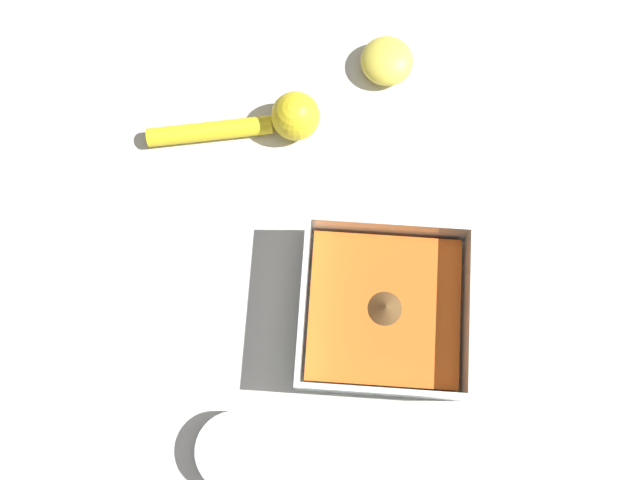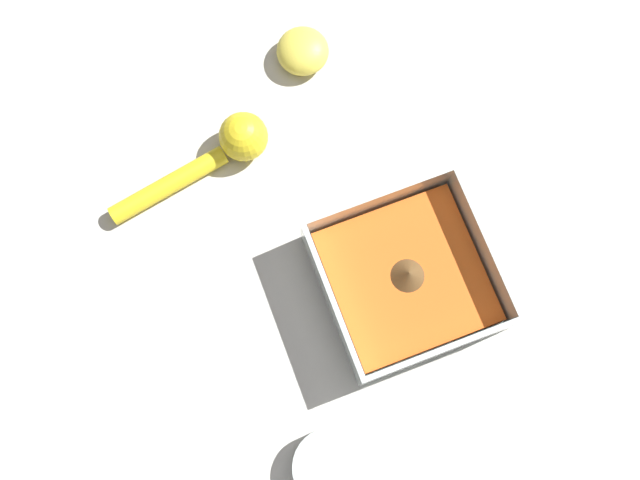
{
  "view_description": "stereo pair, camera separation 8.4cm",
  "coord_description": "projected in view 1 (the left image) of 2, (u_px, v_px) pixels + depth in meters",
  "views": [
    {
      "loc": [
        0.13,
        -0.04,
        0.85
      ],
      "look_at": [
        -0.06,
        -0.06,
        0.04
      ],
      "focal_mm": 42.0,
      "sensor_mm": 36.0,
      "label": 1
    },
    {
      "loc": [
        0.12,
        -0.13,
        0.85
      ],
      "look_at": [
        -0.06,
        -0.06,
        0.04
      ],
      "focal_mm": 42.0,
      "sensor_mm": 36.0,
      "label": 2
    }
  ],
  "objects": [
    {
      "name": "ground_plane",
      "position": [
        365.0,
        303.0,
        0.86
      ],
      "size": [
        4.0,
        4.0,
        0.0
      ],
      "primitive_type": "plane",
      "color": "beige"
    },
    {
      "name": "square_dish",
      "position": [
        384.0,
        310.0,
        0.83
      ],
      "size": [
        0.18,
        0.18,
        0.07
      ],
      "color": "silver",
      "rests_on": "ground_plane"
    },
    {
      "name": "spice_bowl",
      "position": [
        235.0,
        450.0,
        0.8
      ],
      "size": [
        0.08,
        0.08,
        0.03
      ],
      "color": "silver",
      "rests_on": "ground_plane"
    },
    {
      "name": "lemon_squeezer",
      "position": [
        271.0,
        120.0,
        0.88
      ],
      "size": [
        0.07,
        0.21,
        0.06
      ],
      "rotation": [
        0.0,
        0.0,
        1.75
      ],
      "color": "yellow",
      "rests_on": "ground_plane"
    },
    {
      "name": "lemon_half",
      "position": [
        387.0,
        61.0,
        0.91
      ],
      "size": [
        0.06,
        0.06,
        0.04
      ],
      "color": "#EFDB4C",
      "rests_on": "ground_plane"
    }
  ]
}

